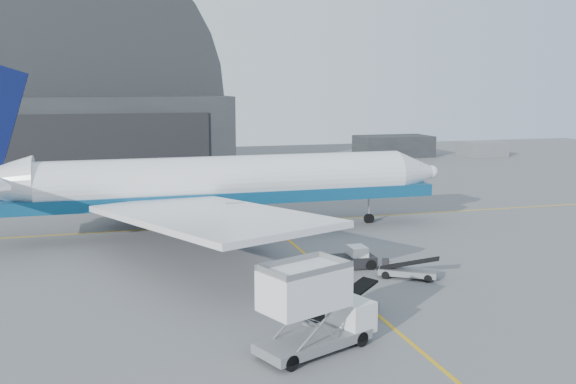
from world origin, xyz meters
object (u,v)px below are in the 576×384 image
object	(u,v)px
belt_loader_a	(342,312)
pushback_tug	(352,259)
catering_truck	(313,309)
belt_loader_b	(407,271)
airliner	(209,184)

from	to	relation	value
belt_loader_a	pushback_tug	bearing A→B (deg)	35.55
catering_truck	belt_loader_b	bearing A→B (deg)	22.06
pushback_tug	belt_loader_a	bearing A→B (deg)	-113.46
belt_loader_b	catering_truck	bearing A→B (deg)	-102.93
airliner	pushback_tug	bearing A→B (deg)	-59.33
catering_truck	belt_loader_a	world-z (taller)	catering_truck
airliner	pushback_tug	xyz separation A→B (m)	(8.56, -14.44, -4.01)
pushback_tug	airliner	bearing A→B (deg)	121.59
belt_loader_b	belt_loader_a	bearing A→B (deg)	-105.42
pushback_tug	catering_truck	bearing A→B (deg)	-117.82
airliner	belt_loader_a	xyz separation A→B (m)	(3.84, -24.86, -4.00)
catering_truck	belt_loader_b	distance (m)	14.86
airliner	catering_truck	bearing A→B (deg)	-88.16
airliner	belt_loader_b	distance (m)	21.69
pushback_tug	belt_loader_a	distance (m)	11.44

